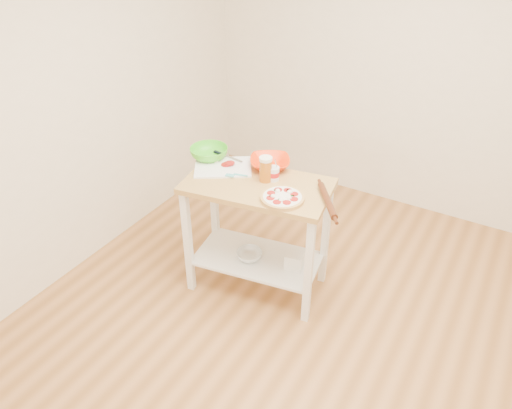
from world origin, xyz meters
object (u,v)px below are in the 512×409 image
Objects in this scene: shelf_glass_bowl at (249,255)px; shelf_bin at (295,260)px; green_bowl at (209,153)px; cutting_board at (223,167)px; yogurt_tub at (273,173)px; spatula at (236,175)px; knife at (224,155)px; orange_bowl at (270,163)px; rolling_pin at (327,201)px; prep_island at (258,215)px; pizza at (282,197)px; beer_pint at (266,169)px.

shelf_bin is (0.34, 0.08, 0.03)m from shelf_glass_bowl.
cutting_board is at bearing -22.50° from green_bowl.
yogurt_tub is at bearing 50.95° from shelf_glass_bowl.
shelf_glass_bowl is at bearing -30.26° from spatula.
knife is 2.20× the size of shelf_bin.
orange_bowl is 0.70m from shelf_glass_bowl.
green_bowl is (-0.32, 0.14, 0.03)m from spatula.
knife is at bearing 39.13° from green_bowl.
knife is 1.57× the size of yogurt_tub.
rolling_pin is 0.84m from shelf_glass_bowl.
knife is (-0.23, 0.21, 0.00)m from spatula.
spatula reaches higher than shelf_bin.
knife is 0.70× the size of rolling_pin.
shelf_glass_bowl is (0.36, -0.25, -0.63)m from knife.
orange_bowl is at bearing 13.35° from green_bowl.
green_bowl is 0.56m from yogurt_tub.
yogurt_tub reaches higher than green_bowl.
spatula is at bearing -179.21° from prep_island.
yogurt_tub is (0.47, -0.11, 0.03)m from knife.
pizza is 0.77m from green_bowl.
knife reaches higher than prep_island.
cutting_board reaches higher than knife.
yogurt_tub is at bearing 164.57° from shelf_bin.
shelf_glass_bowl is (0.28, -0.11, -0.62)m from cutting_board.
beer_pint is at bearing -33.52° from cutting_board.
beer_pint is (0.20, 0.06, 0.07)m from spatula.
cutting_board is 1.80× the size of green_bowl.
green_bowl is (-0.73, 0.23, 0.03)m from pizza.
cutting_board is 0.34m from orange_bowl.
prep_island is 0.33m from yogurt_tub.
cutting_board is at bearing 168.35° from prep_island.
orange_bowl is 0.73× the size of rolling_pin.
spatula reaches higher than shelf_glass_bowl.
orange_bowl is at bearing -1.24° from cutting_board.
cutting_board is at bearing 177.24° from shelf_bin.
knife is 0.76m from shelf_glass_bowl.
knife is (-0.08, 0.14, 0.01)m from cutting_board.
prep_island is 0.58m from rolling_pin.
rolling_pin reaches higher than shelf_bin.
prep_island is at bearing -12.82° from spatula.
green_bowl is at bearing 172.59° from rolling_pin.
spatula is 0.31m from knife.
spatula is at bearing -23.47° from green_bowl.
cutting_board is 0.17m from spatula.
cutting_board is 0.18m from green_bowl.
beer_pint reaches higher than spatula.
shelf_glass_bowl is at bearing -125.57° from beer_pint.
beer_pint reaches higher than cutting_board.
orange_bowl is at bearing 148.07° from shelf_bin.
cutting_board is at bearing -50.26° from knife.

